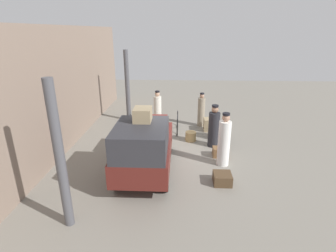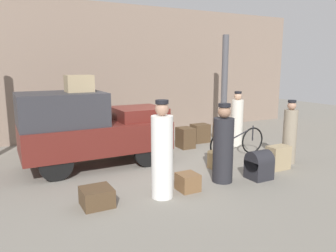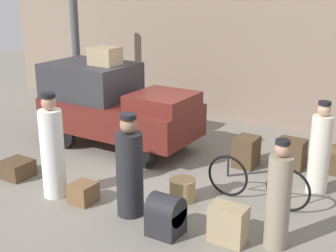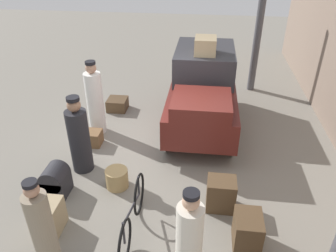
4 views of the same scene
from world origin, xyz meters
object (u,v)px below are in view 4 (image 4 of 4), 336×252
porter_with_bicycle (42,229)px  suitcase_black_upright (117,104)px  wicker_basket (117,178)px  trunk_umber_medium (247,231)px  porter_carrying_trunk (95,101)px  suitcase_small_leather (55,181)px  bicycle (132,216)px  trunk_wicker_pale (93,138)px  porter_lifting_near_truck (79,138)px  conductor_in_dark_uniform (189,244)px  trunk_large_brown (221,194)px  trunk_on_truck_roof (205,46)px  suitcase_tan_flat (50,218)px  truck (203,89)px

porter_with_bicycle → suitcase_black_upright: (-5.04, -0.28, -0.57)m
wicker_basket → trunk_umber_medium: size_ratio=0.76×
wicker_basket → suitcase_black_upright: wicker_basket is taller
wicker_basket → trunk_umber_medium: trunk_umber_medium is taller
porter_carrying_trunk → suitcase_small_leather: 2.40m
bicycle → trunk_wicker_pale: bicycle is taller
bicycle → trunk_wicker_pale: bearing=-148.7°
bicycle → porter_lifting_near_truck: 2.17m
conductor_in_dark_uniform → trunk_large_brown: size_ratio=2.74×
trunk_on_truck_roof → bicycle: bearing=-13.8°
bicycle → porter_with_bicycle: bearing=-56.6°
porter_lifting_near_truck → porter_with_bicycle: (2.32, 0.31, -0.02)m
porter_lifting_near_truck → suitcase_tan_flat: size_ratio=2.98×
porter_lifting_near_truck → trunk_large_brown: bearing=74.6°
porter_carrying_trunk → trunk_large_brown: 3.84m
conductor_in_dark_uniform → porter_with_bicycle: conductor_in_dark_uniform is taller
truck → bicycle: (3.81, -0.98, -0.60)m
porter_lifting_near_truck → suitcase_tan_flat: (1.69, 0.06, -0.48)m
porter_lifting_near_truck → suitcase_small_leather: (0.82, -0.23, -0.45)m
suitcase_small_leather → wicker_basket: bearing=107.7°
bicycle → porter_carrying_trunk: porter_carrying_trunk is taller
bicycle → suitcase_small_leather: 1.83m
wicker_basket → trunk_on_truck_roof: 3.74m
conductor_in_dark_uniform → suitcase_small_leather: conductor_in_dark_uniform is taller
conductor_in_dark_uniform → trunk_large_brown: 1.69m
suitcase_small_leather → trunk_umber_medium: size_ratio=1.08×
wicker_basket → trunk_wicker_pale: (-1.39, -0.95, -0.02)m
trunk_on_truck_roof → wicker_basket: bearing=-28.4°
wicker_basket → porter_with_bicycle: size_ratio=0.28×
trunk_large_brown → trunk_umber_medium: trunk_large_brown is taller
truck → trunk_large_brown: 3.12m
truck → porter_carrying_trunk: size_ratio=1.90×
truck → wicker_basket: size_ratio=7.90×
bicycle → suitcase_tan_flat: 1.37m
truck → trunk_on_truck_roof: size_ratio=5.73×
conductor_in_dark_uniform → trunk_wicker_pale: size_ratio=4.10×
conductor_in_dark_uniform → suitcase_tan_flat: conductor_in_dark_uniform is taller
wicker_basket → trunk_large_brown: trunk_large_brown is taller
bicycle → porter_with_bicycle: (0.74, -1.12, 0.35)m
wicker_basket → suitcase_small_leather: 1.15m
porter_carrying_trunk → suitcase_small_leather: size_ratio=2.91×
truck → porter_with_bicycle: 5.01m
wicker_basket → porter_lifting_near_truck: (-0.47, -0.86, 0.57)m
suitcase_small_leather → bicycle: bearing=65.2°
bicycle → conductor_in_dark_uniform: size_ratio=1.09×
trunk_large_brown → trunk_wicker_pale: 3.42m
wicker_basket → trunk_large_brown: size_ratio=0.72×
bicycle → suitcase_black_upright: (-4.31, -1.40, -0.22)m
conductor_in_dark_uniform → porter_with_bicycle: (-0.02, -2.07, -0.03)m
wicker_basket → bicycle: bearing=27.0°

